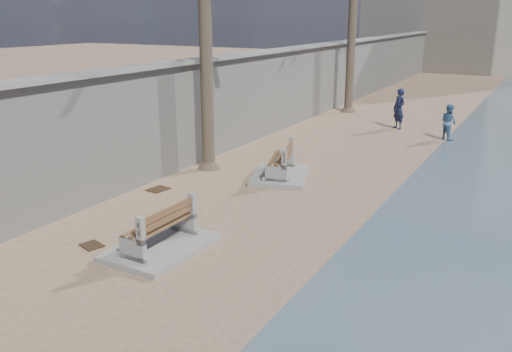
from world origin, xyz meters
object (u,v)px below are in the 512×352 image
at_px(bench_far, 280,164).
at_px(person_b, 449,120).
at_px(person_a, 399,106).
at_px(bench_near, 160,232).

xyz_separation_m(bench_far, person_b, (3.72, 8.35, 0.37)).
distance_m(person_a, person_b, 2.70).
relative_size(bench_near, person_a, 1.16).
bearing_deg(bench_near, person_b, 76.52).
height_order(bench_near, person_b, person_b).
distance_m(bench_near, person_a, 15.96).
xyz_separation_m(person_a, person_b, (2.41, -1.19, -0.24)).
relative_size(person_a, person_b, 1.29).
bearing_deg(bench_near, bench_far, 91.74).
xyz_separation_m(bench_near, person_b, (3.53, 14.73, 0.38)).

